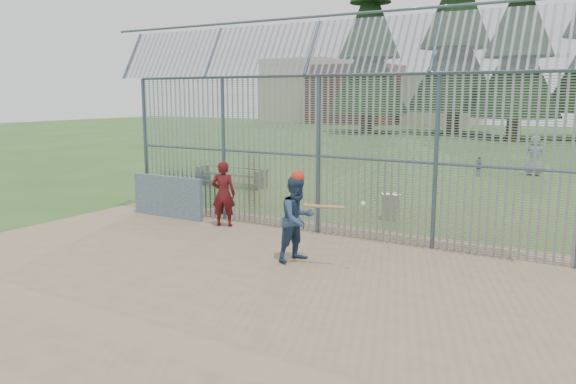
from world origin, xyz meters
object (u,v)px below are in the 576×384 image
Objects in this scene: dugout_wall at (168,197)px; onlooker at (223,194)px; trash_can at (391,206)px; bleacher at (231,176)px; batter at (298,219)px.

onlooker is (2.09, -0.08, 0.28)m from dugout_wall.
trash_can is 7.89m from bleacher.
bleacher is (-7.23, 7.38, -0.52)m from batter.
dugout_wall is 5.83m from bleacher.
dugout_wall is 1.37× the size of batter.
trash_can is at bearing -162.26° from onlooker.
bleacher is (-1.83, 5.53, -0.21)m from dugout_wall.
bleacher is (-3.92, 5.61, -0.49)m from onlooker.
batter is 3.75m from onlooker.
dugout_wall reaches higher than trash_can.
batter is at bearing 128.35° from onlooker.
onlooker reaches higher than dugout_wall.
batter is 1.04× the size of onlooker.
dugout_wall reaches higher than bleacher.
dugout_wall is 5.72m from batter.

